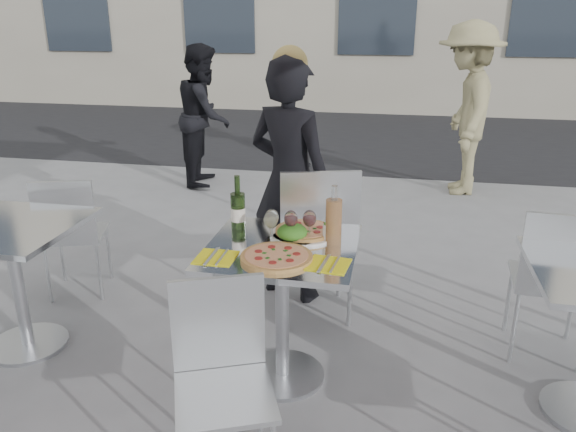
% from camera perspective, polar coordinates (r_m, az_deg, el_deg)
% --- Properties ---
extents(ground, '(80.00, 80.00, 0.00)m').
position_cam_1_polar(ground, '(3.09, -0.56, -15.96)').
color(ground, slate).
extents(street_asphalt, '(24.00, 5.00, 0.00)m').
position_cam_1_polar(street_asphalt, '(9.15, 7.84, 8.24)').
color(street_asphalt, black).
rests_on(street_asphalt, ground).
extents(main_table, '(0.72, 0.72, 0.75)m').
position_cam_1_polar(main_table, '(2.81, -0.60, -7.00)').
color(main_table, '#B7BABF').
rests_on(main_table, ground).
extents(side_table_left, '(0.72, 0.72, 0.75)m').
position_cam_1_polar(side_table_left, '(3.42, -26.11, -4.08)').
color(side_table_left, '#B7BABF').
rests_on(side_table_left, ground).
extents(chair_far, '(0.56, 0.57, 0.99)m').
position_cam_1_polar(chair_far, '(3.33, 2.97, -1.66)').
color(chair_far, silver).
rests_on(chair_far, ground).
extents(chair_near, '(0.50, 0.51, 0.83)m').
position_cam_1_polar(chair_near, '(2.31, -6.74, -14.91)').
color(chair_near, silver).
rests_on(chair_near, ground).
extents(side_chair_lfar, '(0.48, 0.49, 0.84)m').
position_cam_1_polar(side_chair_lfar, '(3.92, -21.21, -1.10)').
color(side_chair_lfar, silver).
rests_on(side_chair_lfar, ground).
extents(side_chair_rfar, '(0.43, 0.45, 0.89)m').
position_cam_1_polar(side_chair_rfar, '(3.27, 25.53, -5.28)').
color(side_chair_rfar, silver).
rests_on(side_chair_rfar, ground).
extents(woman_diner, '(0.68, 0.57, 1.59)m').
position_cam_1_polar(woman_diner, '(3.61, 0.17, 3.53)').
color(woman_diner, black).
rests_on(woman_diner, ground).
extents(pedestrian_a, '(0.69, 0.83, 1.52)m').
position_cam_1_polar(pedestrian_a, '(6.32, -8.49, 10.07)').
color(pedestrian_a, black).
rests_on(pedestrian_a, ground).
extents(pedestrian_b, '(0.66, 1.14, 1.76)m').
position_cam_1_polar(pedestrian_b, '(6.17, 17.63, 10.28)').
color(pedestrian_b, '#92895E').
rests_on(pedestrian_b, ground).
extents(pizza_near, '(0.33, 0.33, 0.02)m').
position_cam_1_polar(pizza_near, '(2.57, -1.17, -4.15)').
color(pizza_near, '#B98748').
rests_on(pizza_near, main_table).
extents(pizza_far, '(0.34, 0.34, 0.03)m').
position_cam_1_polar(pizza_far, '(2.85, 1.68, -1.58)').
color(pizza_far, white).
rests_on(pizza_far, main_table).
extents(salad_plate, '(0.22, 0.22, 0.09)m').
position_cam_1_polar(salad_plate, '(2.77, 0.44, -1.82)').
color(salad_plate, white).
rests_on(salad_plate, main_table).
extents(wine_bottle, '(0.07, 0.08, 0.29)m').
position_cam_1_polar(wine_bottle, '(2.88, -5.11, 0.64)').
color(wine_bottle, '#32531F').
rests_on(wine_bottle, main_table).
extents(carafe, '(0.08, 0.08, 0.29)m').
position_cam_1_polar(carafe, '(2.72, 4.66, -0.40)').
color(carafe, tan).
rests_on(carafe, main_table).
extents(sugar_shaker, '(0.06, 0.06, 0.11)m').
position_cam_1_polar(sugar_shaker, '(2.76, 4.21, -1.55)').
color(sugar_shaker, white).
rests_on(sugar_shaker, main_table).
extents(wineglass_white_a, '(0.07, 0.07, 0.16)m').
position_cam_1_polar(wineglass_white_a, '(2.72, -1.79, -0.54)').
color(wineglass_white_a, white).
rests_on(wineglass_white_a, main_table).
extents(wineglass_white_b, '(0.07, 0.07, 0.16)m').
position_cam_1_polar(wineglass_white_b, '(2.76, -1.66, -0.25)').
color(wineglass_white_b, white).
rests_on(wineglass_white_b, main_table).
extents(wineglass_red_a, '(0.07, 0.07, 0.16)m').
position_cam_1_polar(wineglass_red_a, '(2.74, 0.30, -0.41)').
color(wineglass_red_a, white).
rests_on(wineglass_red_a, main_table).
extents(wineglass_red_b, '(0.07, 0.07, 0.16)m').
position_cam_1_polar(wineglass_red_b, '(2.75, 2.20, -0.35)').
color(wineglass_red_b, white).
rests_on(wineglass_red_b, main_table).
extents(napkin_left, '(0.18, 0.20, 0.01)m').
position_cam_1_polar(napkin_left, '(2.61, -7.34, -4.16)').
color(napkin_left, yellow).
rests_on(napkin_left, main_table).
extents(napkin_right, '(0.20, 0.20, 0.01)m').
position_cam_1_polar(napkin_right, '(2.52, 4.13, -4.91)').
color(napkin_right, yellow).
rests_on(napkin_right, main_table).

